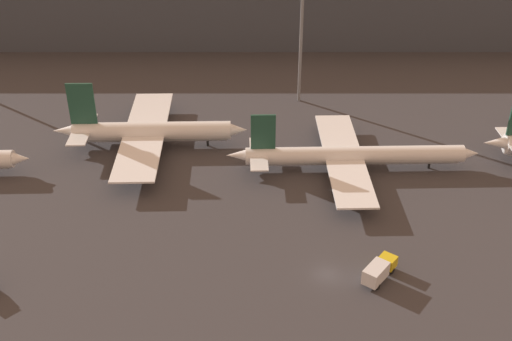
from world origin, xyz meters
The scene contains 6 objects.
ground centered at (0.00, 0.00, 0.00)m, with size 600.00×600.00×0.00m, color #383538.
terminal_building centered at (0.00, 104.06, 9.57)m, with size 244.78×27.95×19.05m.
airplane_1 centered at (-31.66, 39.01, 3.31)m, with size 38.35×36.86×13.78m.
airplane_2 centered at (7.19, 30.29, 2.89)m, with size 47.19×34.10×11.56m.
service_vehicle_0 centered at (7.32, -0.97, 1.72)m, with size 6.04×6.88×3.04m.
lamp_post_1 centered at (-0.80, 60.63, 18.27)m, with size 1.80×1.80×29.34m.
Camera 1 is at (-10.57, -72.93, 62.58)m, focal length 45.00 mm.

